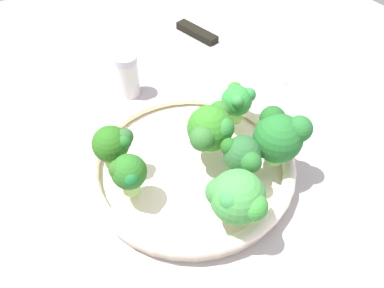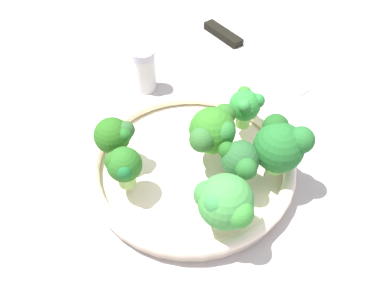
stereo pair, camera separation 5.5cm
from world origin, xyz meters
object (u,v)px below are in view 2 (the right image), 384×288
Objects in this scene: broccoli_floret_4 at (224,203)px; pepper_shaker at (145,70)px; broccoli_floret_5 at (124,167)px; bowl at (192,167)px; broccoli_floret_0 at (240,160)px; broccoli_floret_2 at (114,136)px; broccoli_floret_3 at (281,144)px; broccoli_floret_1 at (245,105)px; broccoli_floret_6 at (213,130)px; knife at (239,46)px.

broccoli_floret_4 reaches higher than pepper_shaker.
bowl is at bearing -90.42° from broccoli_floret_5.
broccoli_floret_0 is at bearing -46.68° from broccoli_floret_4.
broccoli_floret_2 is 0.82× the size of broccoli_floret_3.
broccoli_floret_6 is (-2.37, 6.64, 0.28)cm from broccoli_floret_1.
bowl reaches higher than knife.
broccoli_floret_5 is at bearing 70.64° from broccoli_floret_3.
broccoli_floret_6 reaches higher than bowl.
broccoli_floret_4 is (-16.17, -7.08, 0.53)cm from broccoli_floret_2.
broccoli_floret_6 is at bearing -89.76° from broccoli_floret_5.
broccoli_floret_3 is 1.27× the size of broccoli_floret_5.
broccoli_floret_3 is (-9.02, 0.50, 0.70)cm from broccoli_floret_1.
broccoli_floret_3 is (-6.53, -9.33, 6.02)cm from bowl.
broccoli_floret_4 reaches higher than broccoli_floret_0.
pepper_shaker is (20.68, -11.48, -2.98)cm from broccoli_floret_5.
pepper_shaker is (27.27, 7.29, -3.83)cm from broccoli_floret_3.
broccoli_floret_2 is 0.84× the size of broccoli_floret_4.
bowl is at bearing 35.35° from broccoli_floret_0.
broccoli_floret_4 is (-13.17, 11.39, 0.44)cm from broccoli_floret_1.
broccoli_floret_3 is 1.02× the size of broccoli_floret_4.
bowl is at bearing 92.22° from broccoli_floret_6.
broccoli_floret_4 is at bearing -156.36° from broccoli_floret_2.
broccoli_floret_1 is at bearing -36.48° from broccoli_floret_0.
broccoli_floret_3 is at bearing 176.80° from broccoli_floret_1.
broccoli_floret_1 is 1.01× the size of broccoli_floret_5.
broccoli_floret_2 is 0.81× the size of pepper_shaker.
broccoli_floret_4 reaches higher than bowl.
broccoli_floret_3 is at bearing -123.79° from broccoli_floret_2.
bowl is at bearing 136.02° from knife.
broccoli_floret_0 is 7.56cm from broccoli_floret_4.
broccoli_floret_0 is 0.22× the size of knife.
broccoli_floret_2 is 36.71cm from knife.
broccoli_floret_5 is at bearing 89.58° from bowl.
broccoli_floret_1 is at bearing -70.34° from broccoli_floret_6.
broccoli_floret_0 is at bearing -175.92° from pepper_shaker.
knife is (21.03, -12.87, -6.44)cm from broccoli_floret_1.
broccoli_floret_0 is 0.75× the size of broccoli_floret_6.
broccoli_floret_5 is 40.29cm from knife.
pepper_shaker is at bearing 14.97° from broccoli_floret_3.
broccoli_floret_4 reaches higher than broccoli_floret_2.
bowl is at bearing -8.31° from broccoli_floret_4.
broccoli_floret_2 is 0.23× the size of knife.
broccoli_floret_6 reaches higher than broccoli_floret_5.
broccoli_floret_6 reaches higher than knife.
broccoli_floret_5 is 0.75× the size of broccoli_floret_6.
broccoli_floret_4 reaches higher than broccoli_floret_5.
broccoli_floret_0 is 35.12cm from knife.
broccoli_floret_6 is at bearing 7.28° from broccoli_floret_0.
pepper_shaker is (20.62, 1.15, -3.41)cm from broccoli_floret_6.
broccoli_floret_3 reaches higher than bowl.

